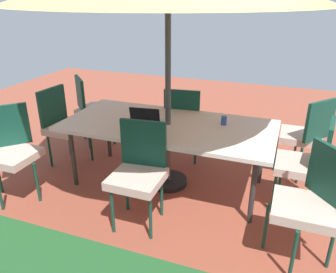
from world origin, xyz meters
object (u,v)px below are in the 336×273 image
Objects in this scene: chair_east at (64,123)px; chair_southeast at (92,106)px; chair_northwest at (310,200)px; laptop at (147,120)px; dining_table at (168,128)px; chair_north at (139,170)px; chair_south at (184,120)px; chair_southwest at (306,133)px; chair_west at (308,161)px; chair_northeast at (11,148)px; cup at (224,120)px.

chair_southeast is at bearing 6.32° from chair_east.
chair_northwest reaches higher than laptop.
dining_table is 0.73m from chair_north.
chair_south is 2.02m from chair_northwest.
chair_south is (0.02, -1.39, 0.00)m from chair_north.
chair_south is 2.80× the size of laptop.
dining_table is at bearing -23.15° from chair_southwest.
chair_west reaches higher than laptop.
chair_west is at bearing -30.85° from chair_northeast.
chair_southeast is (0.02, -0.68, 0.00)m from chair_east.
chair_west is 1.00× the size of chair_southeast.
chair_southwest is (-1.46, -0.07, 0.00)m from chair_south.
chair_north is 1.62m from chair_west.
chair_northwest is (-2.87, 1.42, 0.00)m from chair_southeast.
chair_northeast is (0.04, 1.49, 0.00)m from chair_southeast.
dining_table is at bearing -154.89° from chair_northwest.
laptop is 0.82m from cup.
dining_table is 2.32× the size of chair_west.
chair_north reaches higher than dining_table.
chair_west and chair_northwest have the same top height.
chair_northeast and chair_northwest have the same top height.
chair_west is 0.92m from cup.
chair_east and chair_west have the same top height.
chair_southeast is 2.85m from chair_southwest.
chair_west is 1.66m from laptop.
chair_northwest is at bearing 134.83° from cup.
chair_west reaches higher than cup.
cup is at bearing -18.12° from chair_southwest.
chair_northwest is at bearing -160.77° from chair_southeast.
chair_southwest is at bearing -18.08° from chair_northeast.
chair_west is (-2.84, 0.04, 0.00)m from chair_east.
chair_southwest is (-2.88, -1.51, 0.00)m from chair_northeast.
chair_south is (-1.42, -1.44, 0.00)m from chair_northeast.
chair_north is 1.00× the size of chair_south.
chair_north is at bearing -56.68° from chair_west.
cup reaches higher than dining_table.
chair_southeast is at bearing -50.21° from chair_southwest.
laptop is (1.63, 0.84, 0.24)m from chair_southwest.
chair_southeast is (1.42, -0.72, -0.14)m from dining_table.
chair_east is 0.81m from chair_northeast.
chair_north is 2.80× the size of laptop.
chair_northeast reaches higher than dining_table.
chair_north is at bearing -43.72° from chair_northeast.
chair_east is at bearing -143.64° from chair_northwest.
chair_southeast is 10.70× the size of cup.
chair_southwest is at bearing -172.09° from chair_west.
chair_east is (1.40, -0.04, -0.14)m from dining_table.
cup is at bearing -167.07° from laptop.
chair_southeast is (1.40, -1.44, 0.00)m from chair_north.
chair_north is 2.05m from chair_southwest.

